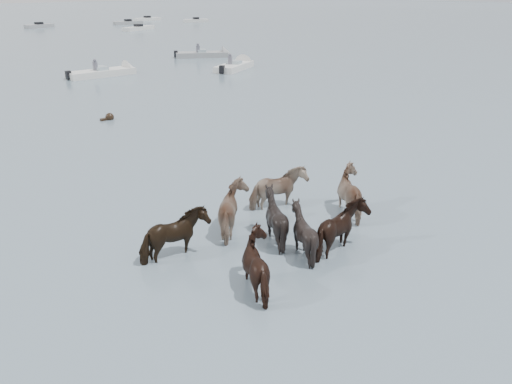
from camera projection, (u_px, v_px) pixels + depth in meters
ground at (227, 278)px, 12.25m from camera, size 400.00×400.00×0.00m
pony_herd at (283, 221)px, 13.89m from camera, size 7.29×4.54×1.61m
swimming_pony at (109, 118)px, 26.45m from camera, size 0.72×0.44×0.44m
motorboat_c at (111, 72)px, 39.33m from camera, size 5.67×1.71×1.92m
motorboat_d at (238, 66)px, 42.43m from camera, size 5.25×3.86×1.92m
motorboat_e at (210, 55)px, 49.07m from camera, size 5.40×4.00×1.92m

